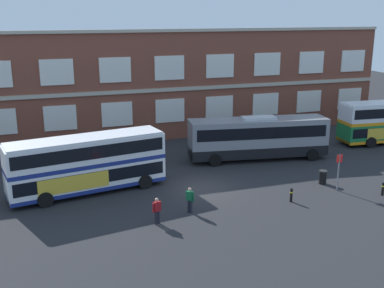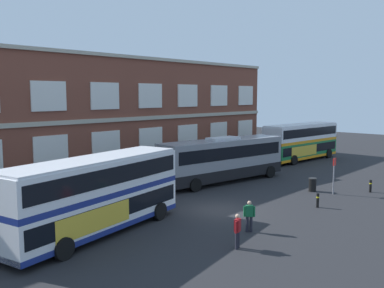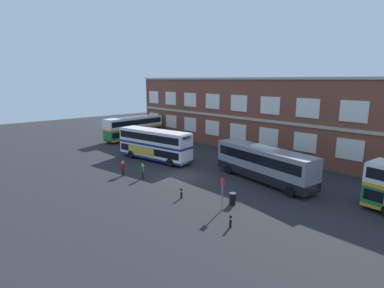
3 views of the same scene
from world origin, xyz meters
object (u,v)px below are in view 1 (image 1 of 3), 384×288
Objects in this scene: waiting_passenger at (157,210)px; station_litter_bin at (323,177)px; double_decker_middle at (87,163)px; safety_bollard_east at (383,189)px; second_passenger at (190,199)px; safety_bollard_west at (291,195)px; touring_coach at (258,138)px; bus_stand_flag at (339,169)px.

station_litter_bin is at bearing 11.81° from waiting_passenger.
safety_bollard_east is (19.51, -7.28, -1.66)m from double_decker_middle.
second_passenger is 1.79× the size of safety_bollard_west.
second_passenger is 13.88m from safety_bollard_east.
touring_coach is (14.98, 3.28, -0.24)m from double_decker_middle.
second_passenger is at bearing -135.75° from touring_coach.
touring_coach is at bearing 103.25° from bus_stand_flag.
safety_bollard_west is at bearing 2.87° from waiting_passenger.
touring_coach is 7.21× the size of second_passenger.
safety_bollard_west is (12.81, -6.26, -1.66)m from double_decker_middle.
waiting_passenger is 0.63× the size of bus_stand_flag.
double_decker_middle is 8.20m from second_passenger.
waiting_passenger is 1.79× the size of safety_bollard_west.
station_litter_bin is at bearing 128.17° from safety_bollard_east.
second_passenger is at bearing -178.59° from bus_stand_flag.
touring_coach is 7.21× the size of waiting_passenger.
touring_coach is 9.88m from safety_bollard_west.
bus_stand_flag reaches higher than safety_bollard_west.
bus_stand_flag is (11.31, 0.28, 0.70)m from second_passenger.
double_decker_middle is 14.35m from safety_bollard_west.
double_decker_middle is at bearing -167.66° from touring_coach.
station_litter_bin is at bearing -13.02° from double_decker_middle.
station_litter_bin is 4.69m from safety_bollard_west.
safety_bollard_west is (9.51, 0.48, -0.44)m from waiting_passenger.
touring_coach is 7.54m from station_litter_bin.
touring_coach reaches higher than second_passenger.
touring_coach is at bearing 44.25° from second_passenger.
bus_stand_flag is 3.28m from safety_bollard_east.
bus_stand_flag is 1.93m from station_litter_bin.
double_decker_middle is 7.59m from waiting_passenger.
safety_bollard_east is at bearing -66.75° from touring_coach.
touring_coach reaches higher than bus_stand_flag.
safety_bollard_east is (6.70, -1.02, 0.00)m from safety_bollard_west.
waiting_passenger is 1.65× the size of station_litter_bin.
safety_bollard_east is (16.22, -0.54, -0.44)m from waiting_passenger.
double_decker_middle reaches higher than safety_bollard_east.
double_decker_middle is 20.89m from safety_bollard_east.
waiting_passenger is at bearing -177.13° from safety_bollard_west.
double_decker_middle is 15.34m from touring_coach.
waiting_passenger is at bearing -168.19° from station_litter_bin.
touring_coach reaches higher than safety_bollard_east.
double_decker_middle reaches higher than second_passenger.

